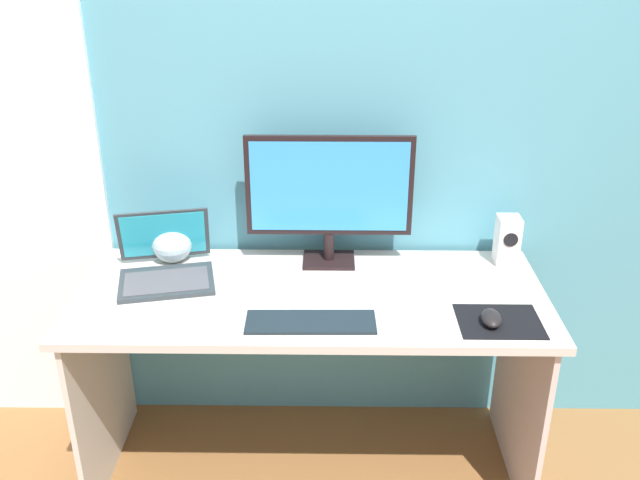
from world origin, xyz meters
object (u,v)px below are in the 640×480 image
(monitor, at_px, (329,193))
(speaker_right, at_px, (507,240))
(mouse, at_px, (491,318))
(keyboard_external, at_px, (311,322))
(laptop, at_px, (166,266))
(fishbowl, at_px, (172,243))

(monitor, height_order, speaker_right, monitor)
(mouse, bearing_deg, keyboard_external, -174.90)
(speaker_right, height_order, mouse, speaker_right)
(speaker_right, relative_size, mouse, 1.71)
(monitor, height_order, keyboard_external, monitor)
(keyboard_external, bearing_deg, mouse, -0.51)
(laptop, relative_size, keyboard_external, 0.93)
(laptop, xyz_separation_m, mouse, (1.03, -0.28, -0.02))
(fishbowl, bearing_deg, speaker_right, -0.06)
(keyboard_external, bearing_deg, laptop, 149.03)
(laptop, relative_size, mouse, 3.62)
(laptop, xyz_separation_m, fishbowl, (-0.00, 0.13, 0.02))
(fishbowl, height_order, mouse, fishbowl)
(keyboard_external, bearing_deg, monitor, 81.75)
(monitor, xyz_separation_m, mouse, (0.49, -0.41, -0.24))
(fishbowl, bearing_deg, laptop, -88.02)
(speaker_right, relative_size, laptop, 0.47)
(laptop, distance_m, mouse, 1.07)
(monitor, distance_m, keyboard_external, 0.49)
(fishbowl, relative_size, mouse, 1.44)
(speaker_right, height_order, keyboard_external, speaker_right)
(monitor, bearing_deg, speaker_right, 0.49)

